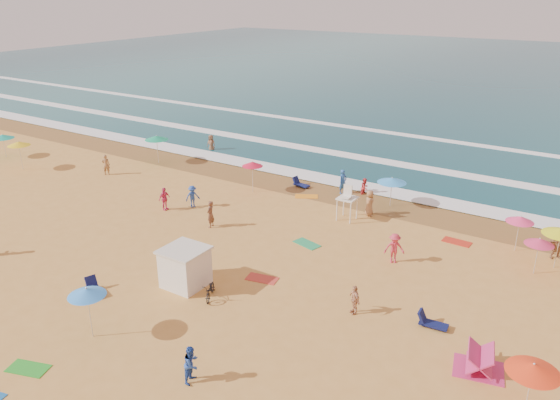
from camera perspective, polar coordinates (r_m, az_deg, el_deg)
The scene contains 12 objects.
ground at distance 32.84m, azimuth -6.86°, elevation -5.39°, with size 220.00×220.00×0.00m, color gold.
ocean at distance 109.09m, azimuth 22.77°, elevation 12.06°, with size 220.00×140.00×0.18m, color #0C4756.
wet_sand at distance 42.37m, azimuth 3.81°, elevation 1.04°, with size 220.00×220.00×0.00m, color olive.
surf_foam at distance 49.86m, azimuth 8.75°, elevation 4.11°, with size 200.00×18.70×0.05m.
cabana at distance 29.15m, azimuth -9.88°, elevation -7.02°, with size 2.00×2.00×2.00m, color white.
cabana_roof at distance 28.67m, azimuth -10.01°, elevation -5.16°, with size 2.20×2.20×0.12m, color silver.
bicycle at distance 28.12m, azimuth -7.30°, elevation -9.32°, with size 0.58×1.68×0.88m, color black.
lifeguard_stand at distance 36.85m, azimuth 7.03°, elevation -0.54°, with size 1.20×1.20×2.10m, color white, non-canonical shape.
beach_umbrellas at distance 34.56m, azimuth -11.22°, elevation -0.38°, with size 51.33×27.94×0.75m.
loungers at distance 26.54m, azimuth 0.91°, elevation -11.85°, with size 49.47×26.01×0.34m.
towels at distance 30.08m, azimuth -4.16°, elevation -7.93°, with size 51.33×26.72×0.03m.
beachgoers at distance 34.71m, azimuth -0.26°, elevation -2.21°, with size 42.37×26.90×2.13m.
Camera 1 is at (18.94, -22.42, 14.74)m, focal length 35.00 mm.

